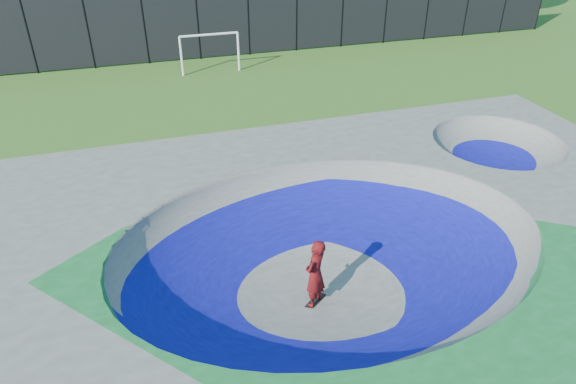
% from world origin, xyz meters
% --- Properties ---
extents(ground, '(120.00, 120.00, 0.00)m').
position_xyz_m(ground, '(0.00, 0.00, 0.00)').
color(ground, '#335A19').
rests_on(ground, ground).
extents(skate_deck, '(22.00, 14.00, 1.50)m').
position_xyz_m(skate_deck, '(0.00, 0.00, 0.75)').
color(skate_deck, gray).
rests_on(skate_deck, ground).
extents(skater, '(0.82, 0.80, 1.90)m').
position_xyz_m(skater, '(-0.63, -0.60, 0.95)').
color(skater, '#B20E0E').
rests_on(skater, ground).
extents(skateboard, '(0.75, 0.66, 0.05)m').
position_xyz_m(skateboard, '(-0.63, -0.60, 0.03)').
color(skateboard, black).
rests_on(skateboard, ground).
extents(soccer_goal, '(3.24, 0.12, 2.14)m').
position_xyz_m(soccer_goal, '(0.16, 18.21, 1.49)').
color(soccer_goal, white).
rests_on(soccer_goal, ground).
extents(fence, '(48.09, 0.09, 4.04)m').
position_xyz_m(fence, '(0.00, 21.00, 2.10)').
color(fence, black).
rests_on(fence, ground).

